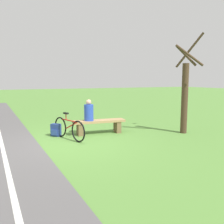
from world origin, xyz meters
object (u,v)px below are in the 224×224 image
Objects in this scene: person_seated at (89,112)px; backpack at (56,130)px; bench at (99,124)px; bicycle at (69,128)px; tree_far_left at (185,92)px.

person_seated is 1.26m from backpack.
bench reaches higher than backpack.
bench is at bearing 86.69° from bicycle.
person_seated reaches higher than bench.
tree_far_left reaches higher than bench.
bench is 3.19m from tree_far_left.
bicycle is 4.14m from tree_far_left.
bicycle is (0.80, 0.36, -0.44)m from person_seated.
person_seated is at bearing -0.00° from bench.
tree_far_left is at bearing 164.91° from person_seated.
tree_far_left reaches higher than bicycle.
person_seated is at bearing -20.82° from tree_far_left.
bicycle is (1.15, 0.32, 0.02)m from bench.
person_seated reaches higher than bicycle.
bicycle is at bearing 21.40° from bench.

